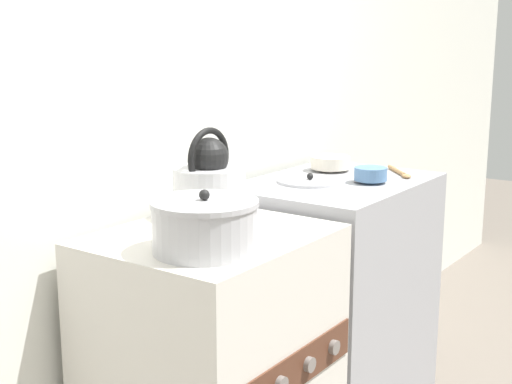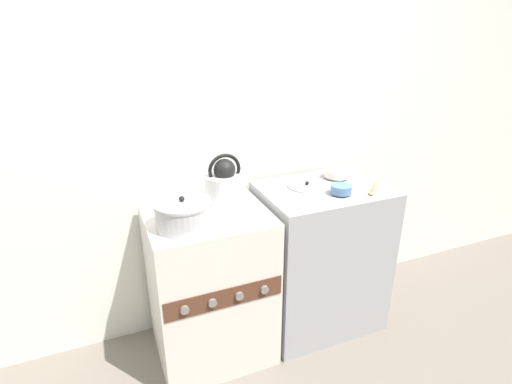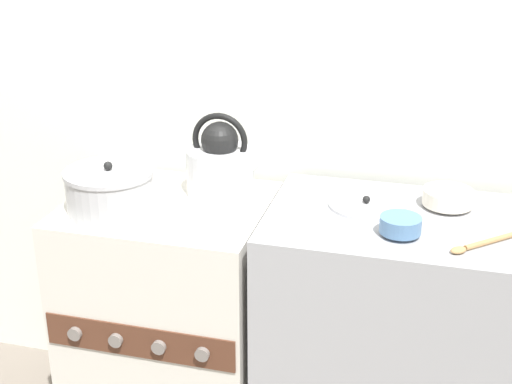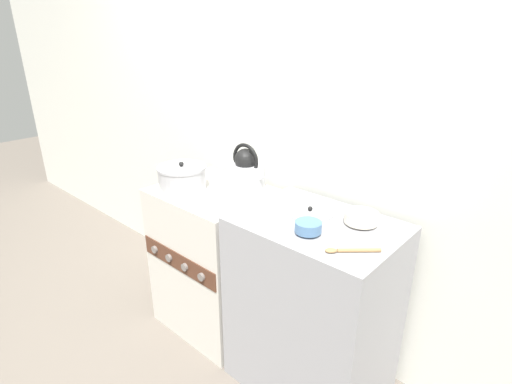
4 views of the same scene
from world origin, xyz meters
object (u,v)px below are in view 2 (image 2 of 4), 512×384
object	(u,v)px
stove	(211,286)
small_ceramic_bowl	(341,189)
kettle	(225,184)
cooking_pot	(183,214)
enamel_bowl	(337,173)
loose_pot_lid	(307,186)

from	to	relation	value
stove	small_ceramic_bowl	bearing A→B (deg)	-9.32
kettle	cooking_pot	xyz separation A→B (m)	(-0.29, -0.22, -0.04)
kettle	small_ceramic_bowl	bearing A→B (deg)	-22.20
stove	enamel_bowl	bearing A→B (deg)	7.29
kettle	loose_pot_lid	world-z (taller)	kettle
small_ceramic_bowl	loose_pot_lid	distance (m)	0.22
enamel_bowl	cooking_pot	bearing A→B (deg)	-168.33
stove	enamel_bowl	world-z (taller)	enamel_bowl
stove	cooking_pot	bearing A→B (deg)	-145.82
cooking_pot	small_ceramic_bowl	world-z (taller)	cooking_pot
stove	kettle	xyz separation A→B (m)	(0.15, 0.12, 0.56)
cooking_pot	loose_pot_lid	size ratio (longest dim) A/B	1.20
kettle	enamel_bowl	size ratio (longest dim) A/B	1.83
enamel_bowl	kettle	bearing A→B (deg)	179.15
enamel_bowl	small_ceramic_bowl	size ratio (longest dim) A/B	1.30
stove	loose_pot_lid	size ratio (longest dim) A/B	3.92
small_ceramic_bowl	stove	bearing A→B (deg)	170.68
kettle	stove	bearing A→B (deg)	-140.35
small_ceramic_bowl	loose_pot_lid	world-z (taller)	small_ceramic_bowl
stove	cooking_pot	distance (m)	0.55
loose_pot_lid	cooking_pot	bearing A→B (deg)	-168.65
cooking_pot	small_ceramic_bowl	xyz separation A→B (m)	(0.90, -0.02, 0.00)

